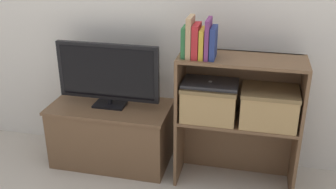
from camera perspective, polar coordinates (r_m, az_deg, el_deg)
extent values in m
plane|color=#BCB2A3|center=(2.73, -0.74, -12.90)|extent=(16.00, 16.00, 0.00)
cube|color=brown|center=(2.90, -8.14, -5.80)|extent=(0.83, 0.42, 0.43)
cube|color=brown|center=(2.80, -8.40, -1.78)|extent=(0.85, 0.44, 0.02)
cube|color=black|center=(2.79, -8.42, -1.46)|extent=(0.22, 0.14, 0.02)
cylinder|color=black|center=(2.78, -8.45, -0.94)|extent=(0.04, 0.04, 0.04)
cube|color=black|center=(2.70, -8.72, 3.27)|extent=(0.71, 0.03, 0.40)
cube|color=black|center=(2.68, -8.87, 3.13)|extent=(0.66, 0.00, 0.35)
cube|color=brown|center=(2.71, 1.68, -7.22)|extent=(0.02, 0.31, 0.47)
cube|color=brown|center=(2.69, 17.82, -8.72)|extent=(0.02, 0.31, 0.47)
cube|color=brown|center=(2.80, 9.91, -6.55)|extent=(0.73, 0.02, 0.47)
cube|color=brown|center=(2.57, 10.04, -3.72)|extent=(0.73, 0.31, 0.02)
cube|color=brown|center=(2.51, 1.80, 1.49)|extent=(0.02, 0.31, 0.41)
cube|color=brown|center=(2.49, 19.05, -0.05)|extent=(0.02, 0.31, 0.41)
cube|color=brown|center=(2.61, 10.58, 1.91)|extent=(0.73, 0.02, 0.41)
cube|color=brown|center=(2.41, 10.72, 5.03)|extent=(0.73, 0.31, 0.02)
cube|color=#286638|center=(2.37, 2.45, 7.69)|extent=(0.03, 0.13, 0.18)
cube|color=tan|center=(2.35, 3.23, 8.35)|extent=(0.03, 0.15, 0.24)
cube|color=#B22328|center=(2.35, 4.13, 7.79)|extent=(0.04, 0.15, 0.20)
cube|color=gold|center=(2.35, 5.04, 7.43)|extent=(0.03, 0.15, 0.18)
cube|color=#6B2D66|center=(2.34, 5.85, 8.07)|extent=(0.02, 0.16, 0.24)
cube|color=navy|center=(2.34, 6.60, 7.46)|extent=(0.03, 0.15, 0.19)
cube|color=tan|center=(2.51, 6.04, -0.97)|extent=(0.34, 0.27, 0.23)
cube|color=olive|center=(2.47, 6.14, 1.17)|extent=(0.35, 0.27, 0.02)
cube|color=tan|center=(2.50, 14.41, -1.73)|extent=(0.34, 0.27, 0.23)
cube|color=olive|center=(2.46, 14.65, 0.42)|extent=(0.35, 0.27, 0.02)
cube|color=#2D2D33|center=(2.46, 6.16, 1.65)|extent=(0.35, 0.22, 0.02)
cylinder|color=#99999E|center=(2.46, 6.17, 1.90)|extent=(0.02, 0.02, 0.00)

